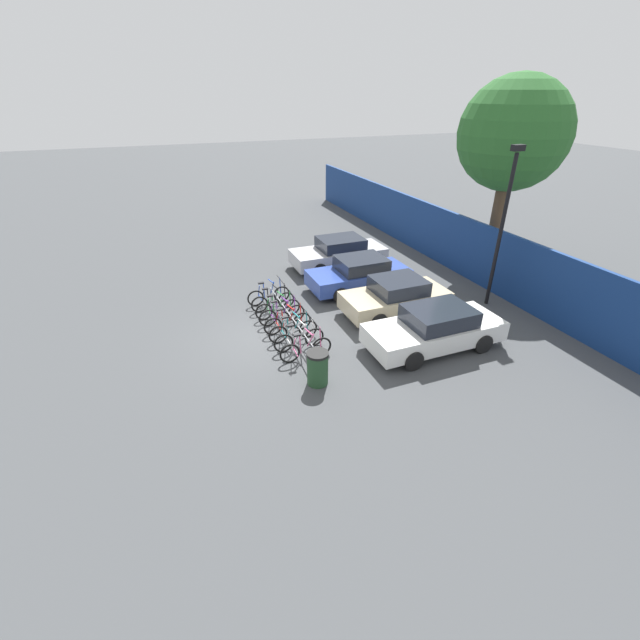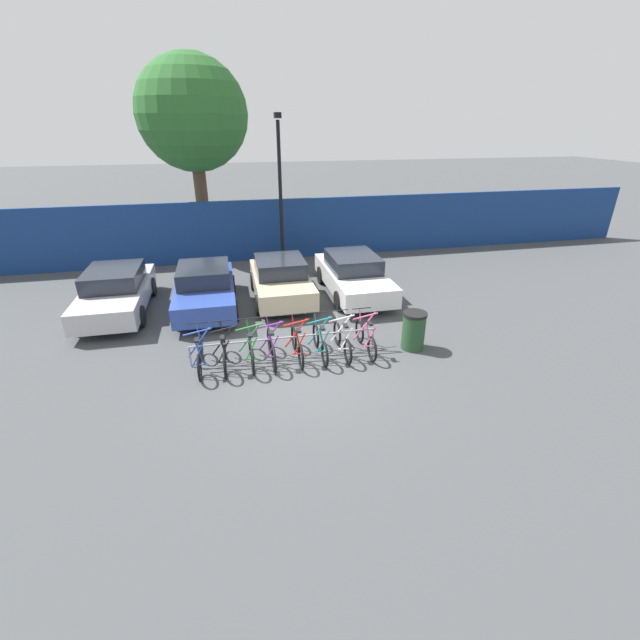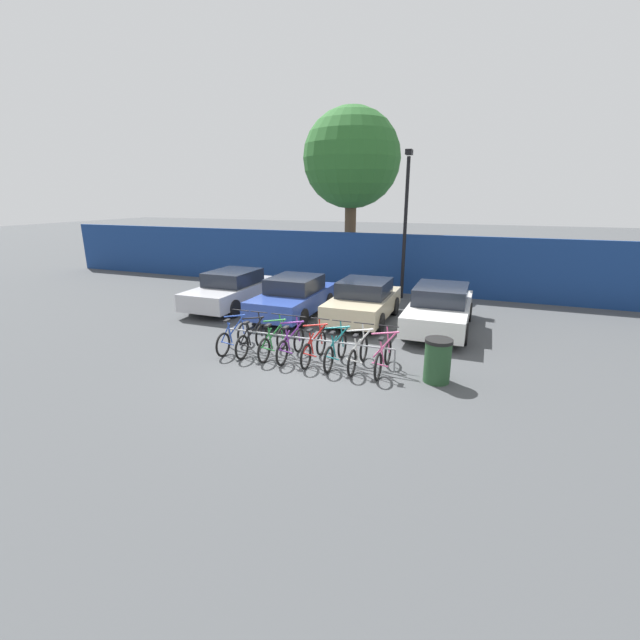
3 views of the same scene
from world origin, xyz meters
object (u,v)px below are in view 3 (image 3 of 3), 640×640
object	(u,v)px
bike_rack	(306,340)
bicycle_green	(273,342)
car_silver	(233,289)
lamp_post	(406,218)
car_blue	(294,297)
tree_behind_hoarding	(352,159)
bicycle_purple	(291,345)
trash_bin	(438,360)
car_white	(440,308)
bicycle_white	(358,354)
bicycle_blue	(234,337)
car_beige	(364,301)
bicycle_red	(314,348)
bicycle_pink	(383,357)
bicycle_teal	(336,351)
bicycle_black	(252,340)

from	to	relation	value
bike_rack	bicycle_green	size ratio (longest dim) A/B	2.78
car_silver	lamp_post	size ratio (longest dim) A/B	0.75
car_blue	tree_behind_hoarding	size ratio (longest dim) A/B	0.52
car_silver	tree_behind_hoarding	bearing A→B (deg)	68.31
bicycle_purple	trash_bin	distance (m)	3.76
bicycle_purple	car_white	distance (m)	5.30
bicycle_white	car_silver	world-z (taller)	car_silver
bicycle_white	bicycle_purple	bearing A→B (deg)	179.72
bicycle_white	car_blue	bearing A→B (deg)	131.79
bicycle_blue	bicycle_white	xyz separation A→B (m)	(3.58, 0.00, 0.00)
car_silver	car_beige	size ratio (longest dim) A/B	1.12
bicycle_red	bicycle_white	distance (m)	1.18
bicycle_purple	tree_behind_hoarding	bearing A→B (deg)	103.08
bicycle_pink	car_blue	distance (m)	5.68
bicycle_white	car_beige	distance (m)	4.29
bicycle_purple	car_white	world-z (taller)	car_white
bicycle_white	bicycle_pink	bearing A→B (deg)	-0.28
bicycle_teal	car_blue	bearing A→B (deg)	128.18
bicycle_red	car_beige	distance (m)	4.17
bicycle_purple	tree_behind_hoarding	size ratio (longest dim) A/B	0.21
bicycle_pink	lamp_post	size ratio (longest dim) A/B	0.29
bicycle_purple	car_silver	bearing A→B (deg)	140.27
bicycle_black	bicycle_pink	size ratio (longest dim) A/B	1.00
car_silver	car_white	size ratio (longest dim) A/B	0.98
bicycle_red	bicycle_pink	xyz separation A→B (m)	(1.82, 0.00, 0.00)
bicycle_black	trash_bin	size ratio (longest dim) A/B	1.66
bicycle_black	bicycle_green	bearing A→B (deg)	3.01
car_blue	bicycle_red	bearing A→B (deg)	-59.14
car_blue	bicycle_pink	bearing A→B (deg)	-43.17
bicycle_green	bicycle_purple	distance (m)	0.51
bicycle_teal	car_silver	world-z (taller)	car_silver
car_blue	tree_behind_hoarding	world-z (taller)	tree_behind_hoarding
bicycle_red	bicycle_teal	bearing A→B (deg)	0.66
car_white	trash_bin	distance (m)	4.25
car_beige	lamp_post	size ratio (longest dim) A/B	0.67
car_blue	bike_rack	bearing A→B (deg)	-61.45
bicycle_pink	trash_bin	distance (m)	1.30
car_silver	lamp_post	distance (m)	7.39
bicycle_green	car_beige	bearing A→B (deg)	73.75
bicycle_teal	bicycle_white	world-z (taller)	same
car_blue	lamp_post	xyz separation A→B (m)	(3.07, 4.10, 2.58)
lamp_post	tree_behind_hoarding	size ratio (longest dim) A/B	0.72
car_silver	tree_behind_hoarding	xyz separation A→B (m)	(2.63, 6.60, 5.07)
lamp_post	trash_bin	world-z (taller)	lamp_post
tree_behind_hoarding	car_white	bearing A→B (deg)	-52.59
bicycle_blue	bicycle_teal	xyz separation A→B (m)	(2.99, 0.00, 0.00)
bike_rack	trash_bin	world-z (taller)	trash_bin
car_blue	bicycle_black	bearing A→B (deg)	-82.59
bike_rack	car_beige	xyz separation A→B (m)	(0.45, 4.01, 0.19)
car_blue	car_white	world-z (taller)	same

